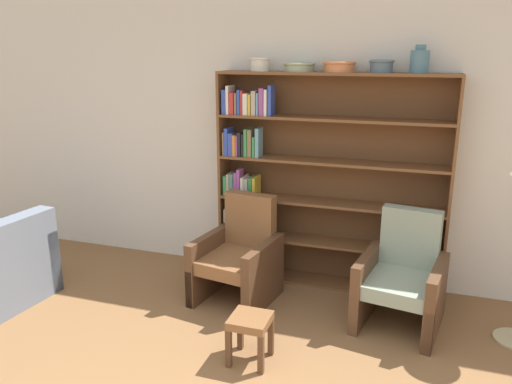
# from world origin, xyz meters

# --- Properties ---
(wall_back) EXTENTS (12.00, 0.06, 2.75)m
(wall_back) POSITION_xyz_m (0.00, 2.86, 1.38)
(wall_back) COLOR silver
(wall_back) RESTS_ON ground
(bookshelf) EXTENTS (2.12, 0.30, 2.01)m
(bookshelf) POSITION_xyz_m (-0.07, 2.69, 0.99)
(bookshelf) COLOR brown
(bookshelf) RESTS_ON ground
(bowl_sage) EXTENTS (0.19, 0.19, 0.12)m
(bowl_sage) POSITION_xyz_m (-0.54, 2.67, 2.08)
(bowl_sage) COLOR silver
(bowl_sage) RESTS_ON bookshelf
(bowl_copper) EXTENTS (0.29, 0.29, 0.08)m
(bowl_copper) POSITION_xyz_m (-0.18, 2.67, 2.06)
(bowl_copper) COLOR gray
(bowl_copper) RESTS_ON bookshelf
(bowl_cream) EXTENTS (0.29, 0.29, 0.09)m
(bowl_cream) POSITION_xyz_m (0.18, 2.67, 2.07)
(bowl_cream) COLOR #C67547
(bowl_cream) RESTS_ON bookshelf
(bowl_brass) EXTENTS (0.21, 0.21, 0.11)m
(bowl_brass) POSITION_xyz_m (0.54, 2.67, 2.07)
(bowl_brass) COLOR slate
(bowl_brass) RESTS_ON bookshelf
(vase_tall) EXTENTS (0.15, 0.15, 0.23)m
(vase_tall) POSITION_xyz_m (0.84, 2.67, 2.11)
(vase_tall) COLOR slate
(vase_tall) RESTS_ON bookshelf
(armchair_leather) EXTENTS (0.74, 0.77, 0.94)m
(armchair_leather) POSITION_xyz_m (-0.57, 2.14, 0.39)
(armchair_leather) COLOR brown
(armchair_leather) RESTS_ON ground
(armchair_cushioned) EXTENTS (0.74, 0.77, 0.94)m
(armchair_cushioned) POSITION_xyz_m (0.86, 2.14, 0.39)
(armchair_cushioned) COLOR brown
(armchair_cushioned) RESTS_ON ground
(footstool) EXTENTS (0.28, 0.28, 0.36)m
(footstool) POSITION_xyz_m (-0.15, 1.24, 0.28)
(footstool) COLOR brown
(footstool) RESTS_ON ground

